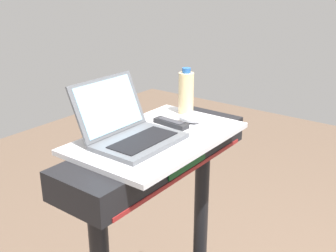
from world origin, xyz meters
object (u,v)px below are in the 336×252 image
(water_bottle, at_px, (186,93))
(tv_remote, at_px, (171,123))
(computer_mouse, at_px, (189,119))
(laptop, at_px, (130,129))

(water_bottle, bearing_deg, tv_remote, -166.03)
(computer_mouse, height_order, tv_remote, computer_mouse)
(laptop, relative_size, computer_mouse, 3.25)
(laptop, height_order, computer_mouse, laptop)
(water_bottle, bearing_deg, computer_mouse, -138.10)
(laptop, height_order, tv_remote, laptop)
(laptop, height_order, water_bottle, laptop)
(computer_mouse, bearing_deg, water_bottle, 38.12)
(laptop, xyz_separation_m, computer_mouse, (0.30, -0.06, -0.03))
(tv_remote, bearing_deg, laptop, 173.95)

